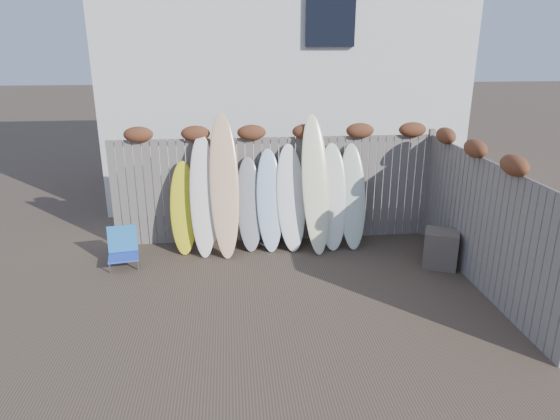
{
  "coord_description": "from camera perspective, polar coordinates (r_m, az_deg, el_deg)",
  "views": [
    {
      "loc": [
        -0.79,
        -6.61,
        3.67
      ],
      "look_at": [
        0.0,
        1.2,
        1.0
      ],
      "focal_mm": 32.0,
      "sensor_mm": 36.0,
      "label": 1
    }
  ],
  "objects": [
    {
      "name": "right_fence",
      "position": [
        8.23,
        21.93,
        -0.49
      ],
      "size": [
        0.28,
        4.4,
        2.24
      ],
      "color": "slate",
      "rests_on": "ground"
    },
    {
      "name": "surfboard_5",
      "position": [
        9.1,
        1.26,
        1.4
      ],
      "size": [
        0.58,
        0.71,
        1.9
      ],
      "primitive_type": "ellipsoid",
      "rotation": [
        -0.31,
        0.0,
        0.07
      ],
      "color": "white",
      "rests_on": "ground"
    },
    {
      "name": "surfboard_7",
      "position": [
        9.2,
        6.02,
        1.5
      ],
      "size": [
        0.57,
        0.7,
        1.91
      ],
      "primitive_type": "ellipsoid",
      "rotation": [
        -0.31,
        0.0,
        -0.05
      ],
      "color": "white",
      "rests_on": "ground"
    },
    {
      "name": "beach_chair",
      "position": [
        8.98,
        -17.5,
        -4.15
      ],
      "size": [
        0.57,
        0.6,
        0.66
      ],
      "color": "blue",
      "rests_on": "ground"
    },
    {
      "name": "surfboard_6",
      "position": [
        8.99,
        4.09,
        2.93
      ],
      "size": [
        0.57,
        0.89,
        2.44
      ],
      "primitive_type": "ellipsoid",
      "rotation": [
        -0.31,
        0.0,
        0.08
      ],
      "color": "#EFEAB9",
      "rests_on": "ground"
    },
    {
      "name": "house",
      "position": [
        13.18,
        -0.17,
        16.74
      ],
      "size": [
        8.5,
        5.5,
        6.33
      ],
      "color": "silver",
      "rests_on": "ground"
    },
    {
      "name": "surfboard_0",
      "position": [
        9.13,
        -10.97,
        0.23
      ],
      "size": [
        0.49,
        0.6,
        1.64
      ],
      "primitive_type": "ellipsoid",
      "rotation": [
        -0.31,
        0.0,
        -0.01
      ],
      "color": "yellow",
      "rests_on": "ground"
    },
    {
      "name": "ground",
      "position": [
        7.6,
        0.93,
        -10.09
      ],
      "size": [
        80.0,
        80.0,
        0.0
      ],
      "primitive_type": "plane",
      "color": "#493A2D"
    },
    {
      "name": "surfboard_4",
      "position": [
        9.08,
        -1.2,
        1.11
      ],
      "size": [
        0.49,
        0.67,
        1.83
      ],
      "primitive_type": "ellipsoid",
      "rotation": [
        -0.31,
        0.0,
        0.03
      ],
      "color": "silver",
      "rests_on": "ground"
    },
    {
      "name": "back_fence",
      "position": [
        9.38,
        -0.38,
        3.41
      ],
      "size": [
        6.05,
        0.28,
        2.24
      ],
      "color": "slate",
      "rests_on": "ground"
    },
    {
      "name": "surfboard_3",
      "position": [
        9.12,
        -3.51,
        0.66
      ],
      "size": [
        0.49,
        0.62,
        1.68
      ],
      "primitive_type": "ellipsoid",
      "rotation": [
        -0.31,
        0.0,
        0.04
      ],
      "color": "gray",
      "rests_on": "ground"
    },
    {
      "name": "surfboard_1",
      "position": [
        8.95,
        -8.79,
        1.61
      ],
      "size": [
        0.48,
        0.76,
        2.12
      ],
      "primitive_type": "ellipsoid",
      "rotation": [
        -0.31,
        0.0,
        0.01
      ],
      "color": "white",
      "rests_on": "ground"
    },
    {
      "name": "surfboard_8",
      "position": [
        9.29,
        8.28,
        1.53
      ],
      "size": [
        0.5,
        0.68,
        1.89
      ],
      "primitive_type": "ellipsoid",
      "rotation": [
        -0.31,
        0.0,
        -0.02
      ],
      "color": "beige",
      "rests_on": "ground"
    },
    {
      "name": "lattice_panel",
      "position": [
        9.0,
        20.17,
        -0.09
      ],
      "size": [
        0.19,
        1.24,
        1.87
      ],
      "primitive_type": "cube",
      "rotation": [
        0.0,
        0.0,
        -0.11
      ],
      "color": "#413527",
      "rests_on": "ground"
    },
    {
      "name": "wooden_crate",
      "position": [
        8.91,
        17.88,
        -4.25
      ],
      "size": [
        0.69,
        0.64,
        0.64
      ],
      "primitive_type": "cube",
      "rotation": [
        0.0,
        0.0,
        -0.42
      ],
      "color": "brown",
      "rests_on": "ground"
    },
    {
      "name": "surfboard_2",
      "position": [
        8.86,
        -6.38,
        2.78
      ],
      "size": [
        0.55,
        0.89,
        2.49
      ],
      "primitive_type": "ellipsoid",
      "rotation": [
        -0.31,
        0.0,
        0.04
      ],
      "color": "#E3B86A",
      "rests_on": "ground"
    }
  ]
}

